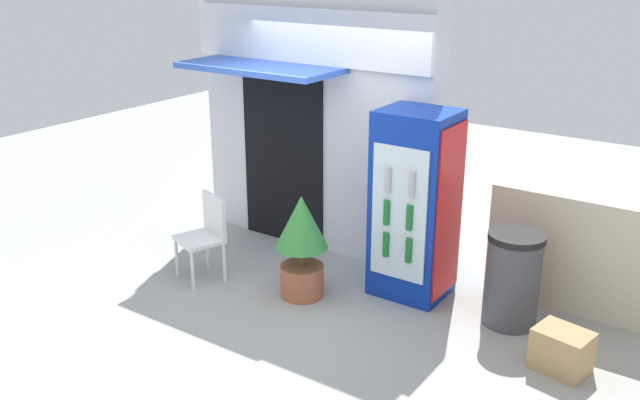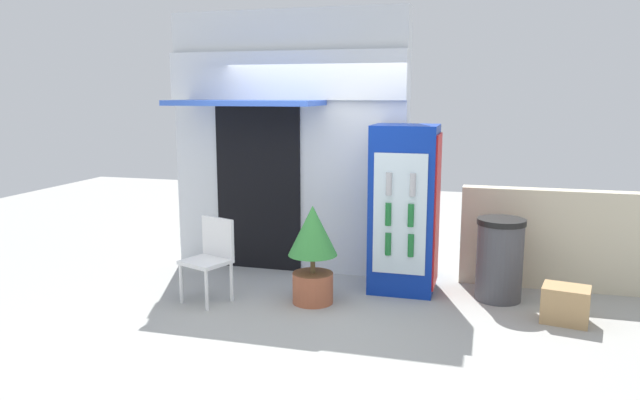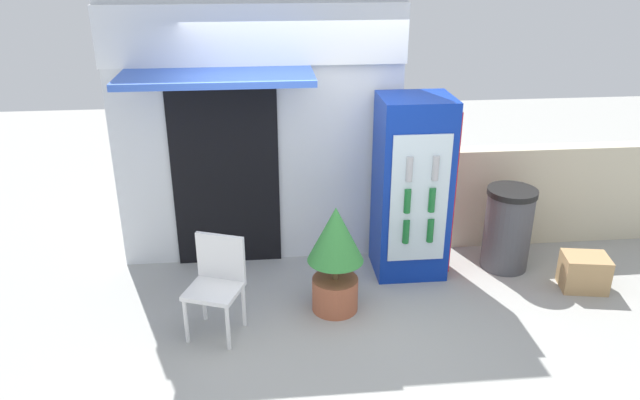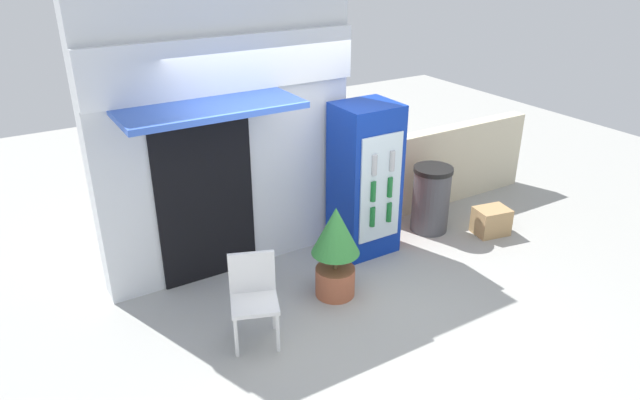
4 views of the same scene
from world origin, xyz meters
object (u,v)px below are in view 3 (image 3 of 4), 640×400
drink_cooler (412,188)px  cardboard_box (584,272)px  potted_plant_near_shop (335,253)px  plastic_chair (217,278)px  trash_bin (508,228)px

drink_cooler → cardboard_box: 1.88m
cardboard_box → drink_cooler: bearing=161.4°
drink_cooler → potted_plant_near_shop: bearing=-141.5°
plastic_chair → trash_bin: bearing=16.1°
trash_bin → potted_plant_near_shop: bearing=-161.5°
plastic_chair → potted_plant_near_shop: 1.07m
drink_cooler → cardboard_box: bearing=-18.6°
trash_bin → plastic_chair: bearing=-163.9°
trash_bin → cardboard_box: (0.61, -0.50, -0.27)m
trash_bin → cardboard_box: 0.84m
plastic_chair → cardboard_box: 3.57m
potted_plant_near_shop → cardboard_box: bearing=2.9°
plastic_chair → potted_plant_near_shop: bearing=11.5°
drink_cooler → trash_bin: 1.13m
plastic_chair → trash_bin: size_ratio=1.00×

